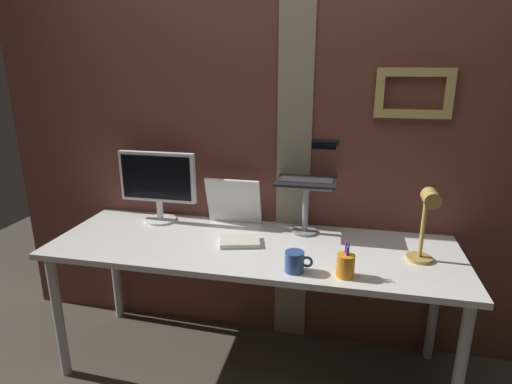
{
  "coord_description": "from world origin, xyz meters",
  "views": [
    {
      "loc": [
        0.37,
        -1.95,
        1.6
      ],
      "look_at": [
        -0.06,
        0.06,
        0.98
      ],
      "focal_mm": 29.33,
      "sensor_mm": 36.0,
      "label": 1
    }
  ],
  "objects": [
    {
      "name": "ground_plane",
      "position": [
        0.0,
        0.0,
        0.0
      ],
      "size": [
        6.0,
        6.0,
        0.0
      ],
      "primitive_type": "plane",
      "color": "#4C4238"
    },
    {
      "name": "brick_wall_back",
      "position": [
        0.0,
        0.36,
        1.19
      ],
      "size": [
        3.33,
        0.16,
        2.38
      ],
      "color": "brown",
      "rests_on": "ground_plane"
    },
    {
      "name": "desk",
      "position": [
        -0.06,
        -0.04,
        0.66
      ],
      "size": [
        2.06,
        0.68,
        0.73
      ],
      "color": "white",
      "rests_on": "ground_plane"
    },
    {
      "name": "monitor",
      "position": [
        -0.66,
        0.18,
        0.97
      ],
      "size": [
        0.45,
        0.18,
        0.41
      ],
      "color": "white",
      "rests_on": "desk"
    },
    {
      "name": "laptop_stand",
      "position": [
        0.18,
        0.18,
        0.92
      ],
      "size": [
        0.28,
        0.22,
        0.28
      ],
      "color": "gray",
      "rests_on": "desk"
    },
    {
      "name": "laptop",
      "position": [
        0.18,
        0.24,
        1.07
      ],
      "size": [
        0.31,
        0.28,
        0.21
      ],
      "color": "black",
      "rests_on": "laptop_stand"
    },
    {
      "name": "whiteboard_panel",
      "position": [
        -0.23,
        0.22,
        0.87
      ],
      "size": [
        0.31,
        0.09,
        0.28
      ],
      "primitive_type": "cube",
      "rotation": [
        0.28,
        0.0,
        0.0
      ],
      "color": "white",
      "rests_on": "desk"
    },
    {
      "name": "desk_lamp",
      "position": [
        0.74,
        -0.1,
        0.96
      ],
      "size": [
        0.12,
        0.2,
        0.37
      ],
      "color": "tan",
      "rests_on": "desk"
    },
    {
      "name": "pen_cup",
      "position": [
        0.4,
        -0.28,
        0.78
      ],
      "size": [
        0.08,
        0.08,
        0.16
      ],
      "color": "orange",
      "rests_on": "desk"
    },
    {
      "name": "coffee_mug",
      "position": [
        0.19,
        -0.28,
        0.78
      ],
      "size": [
        0.12,
        0.09,
        0.09
      ],
      "color": "#2D4C8C",
      "rests_on": "desk"
    },
    {
      "name": "paper_clutter_stack",
      "position": [
        -0.13,
        -0.04,
        0.74
      ],
      "size": [
        0.23,
        0.19,
        0.02
      ],
      "primitive_type": "cube",
      "rotation": [
        0.0,
        0.0,
        0.26
      ],
      "color": "silver",
      "rests_on": "desk"
    }
  ]
}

